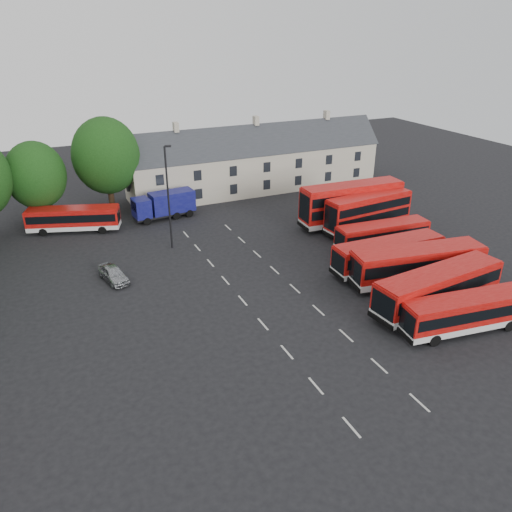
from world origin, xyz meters
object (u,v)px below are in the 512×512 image
(silver_car, at_px, (113,274))
(lamppost, at_px, (168,195))
(bus_dd_south, at_px, (368,211))
(box_truck, at_px, (165,204))
(bus_row_a, at_px, (466,311))

(silver_car, bearing_deg, lamppost, 22.88)
(bus_dd_south, height_order, lamppost, lamppost)
(box_truck, bearing_deg, lamppost, -106.72)
(lamppost, bearing_deg, silver_car, -144.03)
(bus_dd_south, distance_m, silver_car, 28.00)
(box_truck, distance_m, lamppost, 9.73)
(bus_dd_south, relative_size, lamppost, 0.99)
(bus_row_a, height_order, silver_car, bus_row_a)
(silver_car, relative_size, lamppost, 0.39)
(bus_dd_south, xyz_separation_m, silver_car, (-27.95, -0.36, -1.73))
(box_truck, bearing_deg, silver_car, -127.73)
(bus_dd_south, relative_size, silver_car, 2.57)
(silver_car, bearing_deg, box_truck, 45.04)
(bus_row_a, bearing_deg, box_truck, 120.59)
(box_truck, height_order, lamppost, lamppost)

